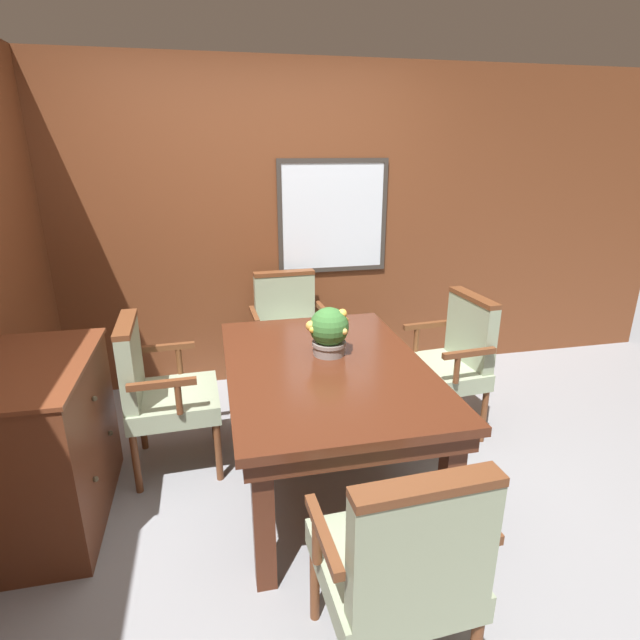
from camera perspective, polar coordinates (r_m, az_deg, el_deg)
name	(u,v)px	position (r m, az deg, el deg)	size (l,w,h in m)	color
ground_plane	(304,504)	(2.89, -1.80, -20.26)	(14.00, 14.00, 0.00)	gray
wall_back	(263,230)	(3.95, -6.52, 10.15)	(7.20, 0.08, 2.45)	brown
dining_table	(326,380)	(2.74, 0.68, -6.87)	(1.06, 1.56, 0.73)	#4C2314
chair_left_far	(160,388)	(3.05, -17.86, -7.40)	(0.53, 0.57, 0.94)	brown
chair_right_far	(450,358)	(3.40, 14.61, -4.24)	(0.55, 0.59, 0.94)	brown
chair_head_far	(289,329)	(3.82, -3.61, -1.02)	(0.57, 0.53, 0.94)	brown
chair_head_near	(401,562)	(1.88, 9.25, -25.61)	(0.58, 0.53, 0.94)	brown
potted_plant	(329,331)	(2.77, 1.05, -1.26)	(0.25, 0.22, 0.27)	gray
sideboard_cabinet	(44,445)	(2.90, -28.98, -12.36)	(0.54, 0.94, 0.87)	brown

